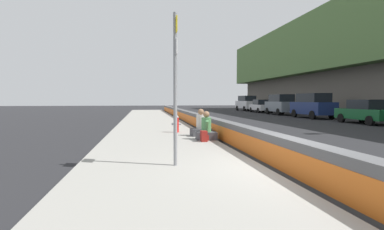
{
  "coord_description": "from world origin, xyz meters",
  "views": [
    {
      "loc": [
        -6.26,
        3.26,
        1.71
      ],
      "look_at": [
        8.51,
        0.85,
        0.94
      ],
      "focal_mm": 28.13,
      "sensor_mm": 36.0,
      "label": 1
    }
  ],
  "objects_px": {
    "fire_hydrant": "(176,123)",
    "seated_person_middle": "(201,127)",
    "parked_car_far": "(261,106)",
    "parked_car_farther": "(247,103)",
    "parked_car_third": "(366,112)",
    "route_sign_post": "(175,78)",
    "backpack": "(204,136)",
    "parked_car_fourth": "(313,105)",
    "parked_car_midline": "(281,104)",
    "seated_person_foreground": "(206,131)"
  },
  "relations": [
    {
      "from": "fire_hydrant",
      "to": "seated_person_middle",
      "type": "xyz_separation_m",
      "value": [
        -1.53,
        -0.9,
        -0.08
      ]
    },
    {
      "from": "fire_hydrant",
      "to": "parked_car_far",
      "type": "bearing_deg",
      "value": -30.63
    },
    {
      "from": "parked_car_farther",
      "to": "parked_car_third",
      "type": "bearing_deg",
      "value": 179.89
    },
    {
      "from": "seated_person_middle",
      "to": "parked_car_far",
      "type": "bearing_deg",
      "value": -27.43
    },
    {
      "from": "route_sign_post",
      "to": "parked_car_farther",
      "type": "distance_m",
      "value": 39.42
    },
    {
      "from": "fire_hydrant",
      "to": "route_sign_post",
      "type": "bearing_deg",
      "value": 173.58
    },
    {
      "from": "backpack",
      "to": "parked_car_far",
      "type": "relative_size",
      "value": 0.09
    },
    {
      "from": "parked_car_fourth",
      "to": "parked_car_farther",
      "type": "relative_size",
      "value": 0.99
    },
    {
      "from": "parked_car_farther",
      "to": "backpack",
      "type": "bearing_deg",
      "value": 157.89
    },
    {
      "from": "parked_car_midline",
      "to": "parked_car_far",
      "type": "distance_m",
      "value": 5.8
    },
    {
      "from": "fire_hydrant",
      "to": "seated_person_foreground",
      "type": "bearing_deg",
      "value": -162.25
    },
    {
      "from": "seated_person_foreground",
      "to": "parked_car_third",
      "type": "xyz_separation_m",
      "value": [
        7.29,
        -13.02,
        0.37
      ]
    },
    {
      "from": "seated_person_middle",
      "to": "parked_car_midline",
      "type": "height_order",
      "value": "parked_car_midline"
    },
    {
      "from": "parked_car_far",
      "to": "backpack",
      "type": "bearing_deg",
      "value": 153.78
    },
    {
      "from": "seated_person_middle",
      "to": "backpack",
      "type": "distance_m",
      "value": 1.81
    },
    {
      "from": "seated_person_foreground",
      "to": "parked_car_far",
      "type": "bearing_deg",
      "value": -26.36
    },
    {
      "from": "backpack",
      "to": "parked_car_fourth",
      "type": "xyz_separation_m",
      "value": [
        14.38,
        -13.07,
        0.85
      ]
    },
    {
      "from": "fire_hydrant",
      "to": "parked_car_midline",
      "type": "distance_m",
      "value": 22.24
    },
    {
      "from": "parked_car_fourth",
      "to": "parked_car_farther",
      "type": "height_order",
      "value": "same"
    },
    {
      "from": "parked_car_third",
      "to": "parked_car_midline",
      "type": "distance_m",
      "value": 12.94
    },
    {
      "from": "route_sign_post",
      "to": "seated_person_middle",
      "type": "xyz_separation_m",
      "value": [
        5.66,
        -1.71,
        -1.71
      ]
    },
    {
      "from": "seated_person_foreground",
      "to": "parked_car_third",
      "type": "height_order",
      "value": "parked_car_third"
    },
    {
      "from": "seated_person_foreground",
      "to": "parked_car_third",
      "type": "distance_m",
      "value": 14.93
    },
    {
      "from": "parked_car_farther",
      "to": "parked_car_far",
      "type": "bearing_deg",
      "value": 178.33
    },
    {
      "from": "parked_car_fourth",
      "to": "parked_car_midline",
      "type": "bearing_deg",
      "value": 0.07
    },
    {
      "from": "parked_car_far",
      "to": "parked_car_farther",
      "type": "height_order",
      "value": "parked_car_farther"
    },
    {
      "from": "fire_hydrant",
      "to": "seated_person_foreground",
      "type": "relative_size",
      "value": 0.79
    },
    {
      "from": "route_sign_post",
      "to": "parked_car_fourth",
      "type": "xyz_separation_m",
      "value": [
        18.26,
        -14.56,
        -1.03
      ]
    },
    {
      "from": "seated_person_middle",
      "to": "seated_person_foreground",
      "type": "bearing_deg",
      "value": 179.02
    },
    {
      "from": "backpack",
      "to": "parked_car_farther",
      "type": "distance_m",
      "value": 35.27
    },
    {
      "from": "backpack",
      "to": "parked_car_fourth",
      "type": "relative_size",
      "value": 0.08
    },
    {
      "from": "parked_car_fourth",
      "to": "parked_car_farther",
      "type": "distance_m",
      "value": 18.28
    },
    {
      "from": "parked_car_third",
      "to": "parked_car_farther",
      "type": "bearing_deg",
      "value": -0.11
    },
    {
      "from": "route_sign_post",
      "to": "parked_car_farther",
      "type": "xyz_separation_m",
      "value": [
        36.54,
        -14.76,
        -1.03
      ]
    },
    {
      "from": "seated_person_foreground",
      "to": "parked_car_fourth",
      "type": "height_order",
      "value": "parked_car_fourth"
    },
    {
      "from": "route_sign_post",
      "to": "parked_car_fourth",
      "type": "bearing_deg",
      "value": -38.57
    },
    {
      "from": "backpack",
      "to": "parked_car_far",
      "type": "xyz_separation_m",
      "value": [
        26.59,
        -13.1,
        0.53
      ]
    },
    {
      "from": "parked_car_farther",
      "to": "route_sign_post",
      "type": "bearing_deg",
      "value": 158.0
    },
    {
      "from": "fire_hydrant",
      "to": "parked_car_farther",
      "type": "bearing_deg",
      "value": -25.43
    },
    {
      "from": "seated_person_middle",
      "to": "parked_car_fourth",
      "type": "height_order",
      "value": "parked_car_fourth"
    },
    {
      "from": "parked_car_third",
      "to": "parked_car_far",
      "type": "xyz_separation_m",
      "value": [
        18.73,
        0.13,
        0.0
      ]
    },
    {
      "from": "seated_person_foreground",
      "to": "seated_person_middle",
      "type": "height_order",
      "value": "seated_person_middle"
    },
    {
      "from": "parked_car_midline",
      "to": "seated_person_middle",
      "type": "bearing_deg",
      "value": 145.97
    },
    {
      "from": "seated_person_middle",
      "to": "parked_car_fourth",
      "type": "relative_size",
      "value": 0.24
    },
    {
      "from": "parked_car_midline",
      "to": "parked_car_farther",
      "type": "bearing_deg",
      "value": -1.02
    },
    {
      "from": "seated_person_foreground",
      "to": "parked_car_farther",
      "type": "distance_m",
      "value": 34.66
    },
    {
      "from": "parked_car_midline",
      "to": "parked_car_farther",
      "type": "distance_m",
      "value": 11.87
    },
    {
      "from": "parked_car_midline",
      "to": "fire_hydrant",
      "type": "bearing_deg",
      "value": 141.82
    },
    {
      "from": "parked_car_midline",
      "to": "parked_car_third",
      "type": "bearing_deg",
      "value": -179.27
    },
    {
      "from": "fire_hydrant",
      "to": "parked_car_midline",
      "type": "height_order",
      "value": "parked_car_midline"
    }
  ]
}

